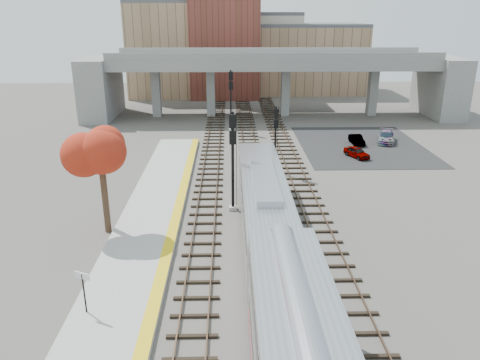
# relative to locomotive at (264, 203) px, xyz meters

# --- Properties ---
(ground) EXTENTS (160.00, 160.00, 0.00)m
(ground) POSITION_rel_locomotive_xyz_m (-1.00, -5.40, -2.28)
(ground) COLOR #47423D
(ground) RESTS_ON ground
(platform) EXTENTS (4.50, 60.00, 0.35)m
(platform) POSITION_rel_locomotive_xyz_m (-8.25, -5.40, -2.10)
(platform) COLOR #9E9E99
(platform) RESTS_ON ground
(yellow_strip) EXTENTS (0.70, 60.00, 0.01)m
(yellow_strip) POSITION_rel_locomotive_xyz_m (-6.35, -5.40, -1.92)
(yellow_strip) COLOR yellow
(yellow_strip) RESTS_ON platform
(tracks) EXTENTS (10.70, 95.00, 0.25)m
(tracks) POSITION_rel_locomotive_xyz_m (-0.07, 7.10, -2.20)
(tracks) COLOR black
(tracks) RESTS_ON ground
(overpass) EXTENTS (54.00, 12.00, 9.50)m
(overpass) POSITION_rel_locomotive_xyz_m (3.92, 39.60, 3.53)
(overpass) COLOR slate
(overpass) RESTS_ON ground
(buildings_far) EXTENTS (43.00, 21.00, 20.60)m
(buildings_far) POSITION_rel_locomotive_xyz_m (0.26, 61.17, 5.60)
(buildings_far) COLOR tan
(buildings_far) RESTS_ON ground
(parking_lot) EXTENTS (14.00, 18.00, 0.04)m
(parking_lot) POSITION_rel_locomotive_xyz_m (13.00, 22.60, -2.26)
(parking_lot) COLOR black
(parking_lot) RESTS_ON ground
(locomotive) EXTENTS (3.02, 19.05, 4.10)m
(locomotive) POSITION_rel_locomotive_xyz_m (0.00, 0.00, 0.00)
(locomotive) COLOR #A8AAB2
(locomotive) RESTS_ON ground
(signal_mast_near) EXTENTS (0.60, 0.64, 7.80)m
(signal_mast_near) POSITION_rel_locomotive_xyz_m (-2.10, 4.09, 1.72)
(signal_mast_near) COLOR #9E9E99
(signal_mast_near) RESTS_ON ground
(signal_mast_mid) EXTENTS (0.60, 0.64, 6.43)m
(signal_mast_mid) POSITION_rel_locomotive_xyz_m (2.00, 12.96, 0.79)
(signal_mast_mid) COLOR #9E9E99
(signal_mast_mid) RESTS_ON ground
(signal_mast_far) EXTENTS (0.60, 0.64, 7.78)m
(signal_mast_far) POSITION_rel_locomotive_xyz_m (-2.10, 29.98, 1.71)
(signal_mast_far) COLOR #9E9E99
(signal_mast_far) RESTS_ON ground
(station_sign) EXTENTS (0.84, 0.42, 2.27)m
(station_sign) POSITION_rel_locomotive_xyz_m (-9.65, -9.43, -0.30)
(station_sign) COLOR black
(station_sign) RESTS_ON platform
(tree) EXTENTS (3.60, 3.60, 7.30)m
(tree) POSITION_rel_locomotive_xyz_m (-10.96, 0.53, 3.14)
(tree) COLOR #382619
(tree) RESTS_ON ground
(car_a) EXTENTS (2.56, 3.52, 1.12)m
(car_a) POSITION_rel_locomotive_xyz_m (11.22, 17.79, -1.68)
(car_a) COLOR #99999E
(car_a) RESTS_ON parking_lot
(car_b) EXTENTS (1.27, 3.35, 1.09)m
(car_b) POSITION_rel_locomotive_xyz_m (12.55, 22.97, -1.69)
(car_b) COLOR #99999E
(car_b) RESTS_ON parking_lot
(car_c) EXTENTS (3.14, 4.84, 1.30)m
(car_c) POSITION_rel_locomotive_xyz_m (16.27, 23.80, -1.59)
(car_c) COLOR #99999E
(car_c) RESTS_ON parking_lot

